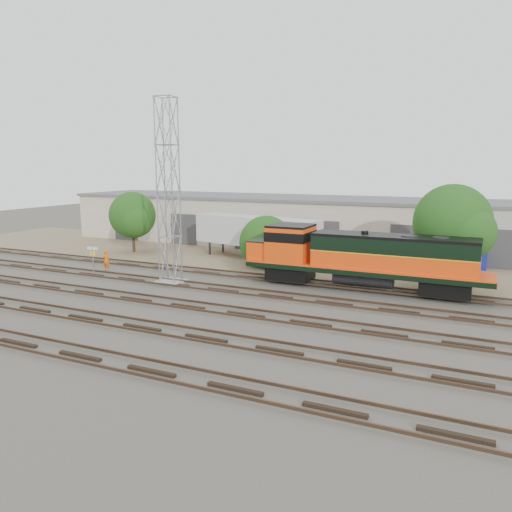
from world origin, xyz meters
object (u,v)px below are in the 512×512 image
at_px(semi_trailer, 258,233).
at_px(locomotive, 360,257).
at_px(worker, 106,260).
at_px(signal_tower, 169,195).

bearing_deg(semi_trailer, locomotive, -21.48).
bearing_deg(locomotive, semi_trailer, 146.32).
bearing_deg(semi_trailer, worker, -121.00).
height_order(signal_tower, semi_trailer, signal_tower).
height_order(locomotive, signal_tower, signal_tower).
xyz_separation_m(locomotive, worker, (-20.67, -2.46, -1.48)).
xyz_separation_m(locomotive, signal_tower, (-13.16, -3.97, 4.20)).
xyz_separation_m(worker, semi_trailer, (9.38, 9.99, 1.63)).
relative_size(worker, semi_trailer, 0.13).
xyz_separation_m(signal_tower, worker, (-7.52, 1.51, -5.68)).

